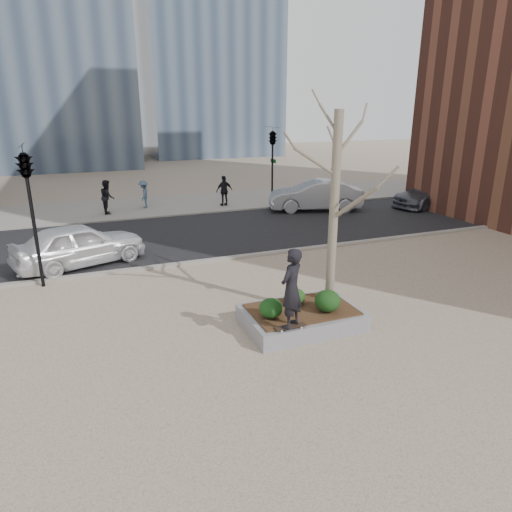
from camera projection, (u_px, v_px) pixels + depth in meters
name	position (u px, v px, depth m)	size (l,w,h in m)	color
ground	(266.00, 332.00, 11.77)	(120.00, 120.00, 0.00)	tan
street	(181.00, 236.00, 20.61)	(60.00, 8.00, 0.02)	black
far_sidewalk	(154.00, 206.00, 26.79)	(60.00, 6.00, 0.02)	gray
planter	(301.00, 318.00, 12.05)	(3.00, 2.00, 0.45)	gray
planter_mulch	(302.00, 309.00, 11.97)	(2.70, 1.70, 0.04)	#382314
sycamore_tree	(336.00, 179.00, 11.56)	(2.80, 2.80, 6.60)	gray
shrub_left	(271.00, 308.00, 11.40)	(0.59, 0.59, 0.50)	#123912
shrub_middle	(296.00, 297.00, 12.18)	(0.51, 0.51, 0.44)	#173E13
shrub_right	(327.00, 301.00, 11.75)	(0.67, 0.67, 0.57)	#173711
skateboard	(290.00, 327.00, 10.95)	(0.78, 0.20, 0.07)	black
skateboarder	(291.00, 288.00, 10.64)	(0.71, 0.47, 1.94)	black
police_car	(80.00, 244.00, 16.48)	(1.85, 4.61, 1.57)	white
car_silver	(315.00, 195.00, 25.39)	(1.78, 5.10, 1.68)	gray
car_third	(429.00, 194.00, 26.51)	(2.00, 4.93, 1.43)	#4C4E56
pedestrian_a	(107.00, 197.00, 24.59)	(0.88, 0.69, 1.82)	black
pedestrian_b	(144.00, 194.00, 26.01)	(1.01, 0.58, 1.57)	#415D76
pedestrian_c	(224.00, 191.00, 26.60)	(1.03, 0.43, 1.75)	black
traffic_light_near	(33.00, 219.00, 14.10)	(0.60, 2.48, 4.50)	black
traffic_light_far	(272.00, 167.00, 26.25)	(0.60, 2.48, 4.50)	black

